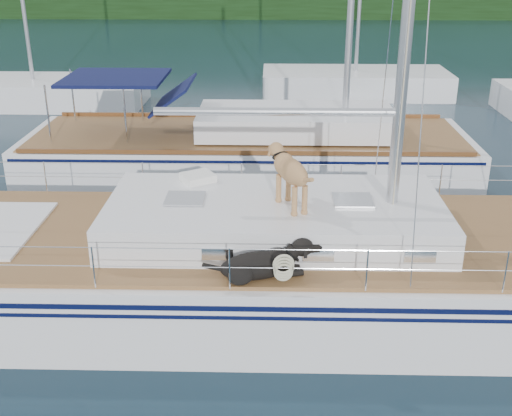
{
  "coord_description": "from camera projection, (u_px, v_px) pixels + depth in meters",
  "views": [
    {
      "loc": [
        0.73,
        -9.23,
        5.47
      ],
      "look_at": [
        0.5,
        0.2,
        1.6
      ],
      "focal_mm": 45.0,
      "sensor_mm": 36.0,
      "label": 1
    }
  ],
  "objects": [
    {
      "name": "bg_boat_center",
      "position": [
        355.0,
        83.0,
        25.16
      ],
      "size": [
        7.2,
        3.0,
        11.65
      ],
      "color": "white",
      "rests_on": "ground"
    },
    {
      "name": "bg_boat_west",
      "position": [
        35.0,
        93.0,
        23.59
      ],
      "size": [
        8.0,
        3.0,
        11.65
      ],
      "color": "white",
      "rests_on": "ground"
    },
    {
      "name": "ground",
      "position": [
        226.0,
        301.0,
        10.62
      ],
      "size": [
        120.0,
        120.0,
        0.0
      ],
      "primitive_type": "plane",
      "color": "black",
      "rests_on": "ground"
    },
    {
      "name": "neighbor_sailboat",
      "position": [
        252.0,
        153.0,
        16.15
      ],
      "size": [
        11.0,
        3.5,
        13.3
      ],
      "color": "white",
      "rests_on": "ground"
    },
    {
      "name": "main_sailboat",
      "position": [
        231.0,
        265.0,
        10.36
      ],
      "size": [
        12.0,
        3.8,
        14.01
      ],
      "color": "white",
      "rests_on": "ground"
    },
    {
      "name": "shore_bank",
      "position": [
        264.0,
        9.0,
        53.13
      ],
      "size": [
        92.0,
        1.0,
        1.2
      ],
      "primitive_type": "cube",
      "color": "#595147",
      "rests_on": "ground"
    }
  ]
}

